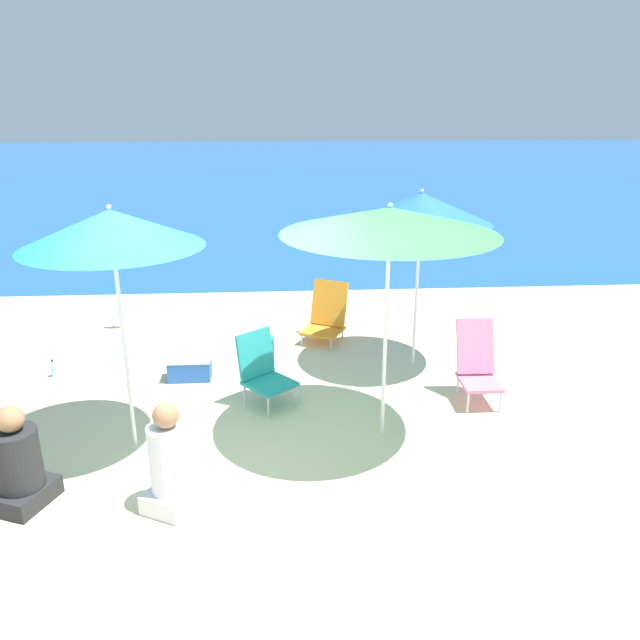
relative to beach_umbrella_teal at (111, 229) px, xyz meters
The scene contains 14 objects.
ground_plane 2.22m from the beach_umbrella_teal, 32.37° to the right, with size 60.00×60.00×0.00m, color beige.
sea_water 24.97m from the beach_umbrella_teal, 88.39° to the left, with size 60.00×40.00×0.01m.
beach_umbrella_teal is the anchor object (origin of this frame).
beach_umbrella_blue 3.46m from the beach_umbrella_teal, 29.54° to the left, with size 1.62×1.62×2.13m.
beach_umbrella_green 2.35m from the beach_umbrella_teal, ahead, with size 1.92×1.92×2.24m.
beach_chair_orange 3.71m from the beach_umbrella_teal, 52.38° to the left, with size 0.69×0.73×0.78m.
beach_chair_teal 2.18m from the beach_umbrella_teal, 32.71° to the left, with size 0.67×0.67×0.79m.
beach_chair_pink 3.92m from the beach_umbrella_teal, 11.96° to the left, with size 0.41×0.61×0.85m.
person_seated_near 2.03m from the beach_umbrella_teal, 128.98° to the right, with size 0.54×0.58×0.87m.
person_seated_far 2.01m from the beach_umbrella_teal, 62.54° to the right, with size 0.51×0.54×0.91m.
backpack_teal 2.80m from the beach_umbrella_teal, 56.07° to the left, with size 0.28×0.20×0.38m.
water_bottle 2.85m from the beach_umbrella_teal, 128.34° to the left, with size 0.06×0.06×0.21m.
cooler_box 2.41m from the beach_umbrella_teal, 77.09° to the left, with size 0.50×0.28×0.29m.
seagull 3.89m from the beach_umbrella_teal, 106.28° to the left, with size 0.27×0.11×0.23m.
Camera 1 is at (0.70, -4.81, 3.08)m, focal length 35.00 mm.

